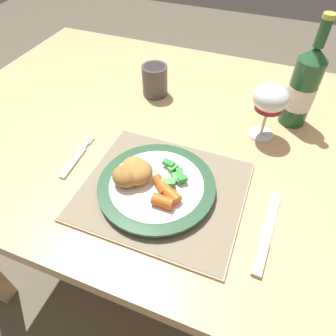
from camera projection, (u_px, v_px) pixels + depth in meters
name	position (u px, v px, depth m)	size (l,w,h in m)	color
ground_plane	(176.00, 262.00, 1.29)	(6.00, 6.00, 0.00)	brown
dining_table	(180.00, 155.00, 0.82)	(1.28, 0.86, 0.74)	tan
placemat	(163.00, 190.00, 0.61)	(0.33, 0.28, 0.01)	tan
dinner_plate	(157.00, 186.00, 0.60)	(0.24, 0.24, 0.02)	white
breaded_croquettes	(134.00, 172.00, 0.59)	(0.09, 0.09, 0.04)	#B77F3D
green_beans_pile	(174.00, 176.00, 0.60)	(0.06, 0.07, 0.02)	#4CA84C
glazed_carrots	(165.00, 194.00, 0.56)	(0.07, 0.07, 0.02)	orange
fork	(75.00, 159.00, 0.67)	(0.02, 0.14, 0.01)	silver
table_knife	(265.00, 239.00, 0.54)	(0.03, 0.19, 0.01)	silver
wine_glass	(271.00, 100.00, 0.67)	(0.08, 0.08, 0.14)	silver
bottle	(303.00, 88.00, 0.71)	(0.07, 0.07, 0.26)	#23562D
drinking_cup	(155.00, 80.00, 0.83)	(0.07, 0.07, 0.09)	#4C4747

